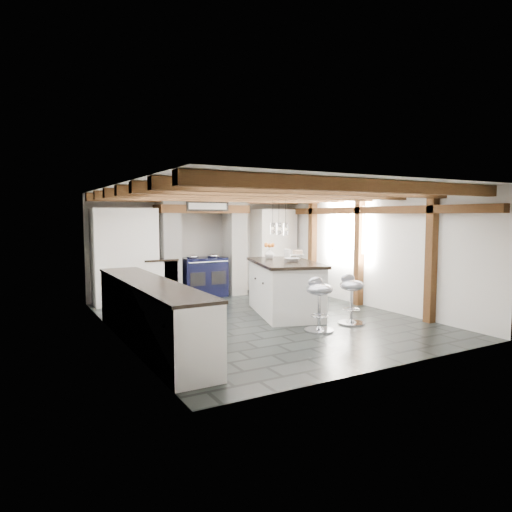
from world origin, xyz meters
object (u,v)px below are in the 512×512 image
range_cooker (203,276)px  bar_stool_near (351,293)px  bar_stool_far (319,298)px  kitchen_island (285,287)px

range_cooker → bar_stool_near: (1.15, -3.71, 0.06)m
bar_stool_near → bar_stool_far: 0.79m
bar_stool_near → kitchen_island: bearing=113.8°
range_cooker → kitchen_island: bearing=-76.3°
range_cooker → bar_stool_far: 3.85m
range_cooker → kitchen_island: (0.60, -2.48, 0.04)m
kitchen_island → bar_stool_near: size_ratio=2.63×
kitchen_island → bar_stool_far: size_ratio=2.58×
range_cooker → bar_stool_far: bearing=-84.5°
range_cooker → kitchen_island: kitchen_island is taller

